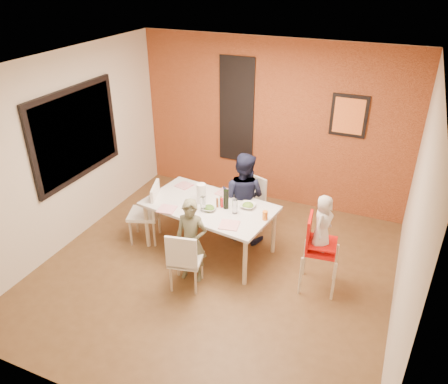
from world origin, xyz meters
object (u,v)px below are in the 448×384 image
at_px(chair_left, 149,210).
at_px(high_chair, 317,246).
at_px(dining_table, 209,209).
at_px(child_near, 191,241).
at_px(chair_far, 250,201).
at_px(child_far, 243,197).
at_px(toddler, 323,223).
at_px(chair_near, 184,258).
at_px(paper_towel_roll, 201,193).
at_px(wine_bottle, 226,199).

xyz_separation_m(chair_left, high_chair, (2.46, -0.08, 0.10)).
relative_size(dining_table, child_near, 1.64).
bearing_deg(high_chair, dining_table, 75.59).
height_order(chair_far, child_near, child_near).
relative_size(dining_table, child_far, 1.38).
xyz_separation_m(dining_table, toddler, (1.58, -0.20, 0.29)).
bearing_deg(high_chair, chair_far, 46.05).
height_order(dining_table, child_near, child_near).
bearing_deg(chair_near, dining_table, -97.16).
distance_m(chair_left, toddler, 2.53).
bearing_deg(child_near, child_far, 69.06).
bearing_deg(dining_table, chair_far, 64.08).
bearing_deg(toddler, chair_far, 63.25).
distance_m(chair_near, high_chair, 1.64).
xyz_separation_m(chair_left, toddler, (2.49, -0.07, 0.45)).
relative_size(chair_left, paper_towel_roll, 3.23).
height_order(chair_near, child_near, child_near).
bearing_deg(child_far, toddler, 154.71).
height_order(child_near, child_far, child_far).
xyz_separation_m(chair_near, child_far, (0.24, 1.38, 0.21)).
height_order(high_chair, paper_towel_roll, high_chair).
relative_size(chair_left, high_chair, 0.90).
xyz_separation_m(child_far, toddler, (1.27, -0.67, 0.27)).
distance_m(chair_near, toddler, 1.73).
distance_m(dining_table, high_chair, 1.57).
relative_size(chair_near, child_far, 0.61).
xyz_separation_m(chair_near, chair_left, (-0.99, 0.78, 0.04)).
xyz_separation_m(dining_table, wine_bottle, (0.25, 0.01, 0.20)).
bearing_deg(dining_table, chair_left, -172.34).
relative_size(child_near, child_far, 0.84).
relative_size(dining_table, chair_near, 2.25).
bearing_deg(chair_near, child_far, -111.86).
xyz_separation_m(child_far, wine_bottle, (-0.07, -0.47, 0.19)).
bearing_deg(dining_table, paper_towel_roll, 171.70).
xyz_separation_m(chair_far, high_chair, (1.21, -0.91, 0.12)).
distance_m(chair_near, chair_far, 1.63).
height_order(dining_table, high_chair, high_chair).
distance_m(high_chair, child_far, 1.41).
bearing_deg(chair_near, paper_towel_roll, -89.60).
bearing_deg(paper_towel_roll, chair_near, -77.55).
distance_m(child_near, child_far, 1.18).
distance_m(chair_far, paper_towel_roll, 0.92).
bearing_deg(dining_table, wine_bottle, 1.88).
xyz_separation_m(high_chair, paper_towel_roll, (-1.68, 0.22, 0.26)).
relative_size(chair_far, paper_towel_roll, 3.13).
bearing_deg(paper_towel_roll, child_near, -74.73).
bearing_deg(dining_table, high_chair, -7.43).
bearing_deg(child_near, toddler, 8.83).
height_order(chair_near, paper_towel_roll, paper_towel_roll).
xyz_separation_m(high_chair, child_far, (-1.24, 0.68, 0.07)).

